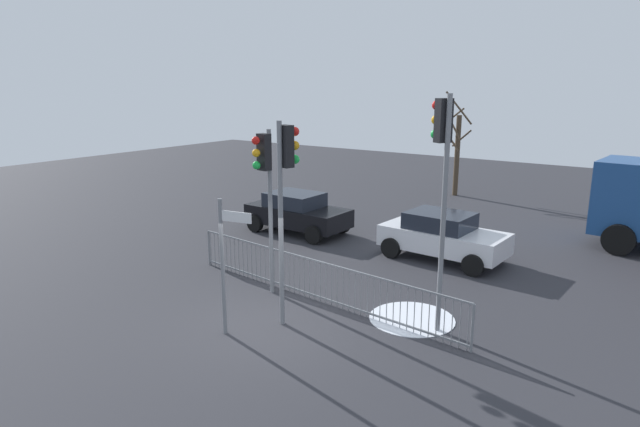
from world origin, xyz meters
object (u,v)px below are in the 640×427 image
object	(u,v)px
traffic_light_mid_left	(285,178)
car_black_far	(297,212)
car_white_near	(442,235)
bare_tree_left	(457,150)
direction_sign_post	(225,260)
traffic_light_rear_left	(442,162)
traffic_light_foreground_right	(265,176)

from	to	relation	value
traffic_light_mid_left	car_black_far	size ratio (longest dim) A/B	1.19
car_white_near	bare_tree_left	world-z (taller)	bare_tree_left
direction_sign_post	car_white_near	size ratio (longest dim) A/B	0.77
traffic_light_mid_left	car_white_near	world-z (taller)	traffic_light_mid_left
bare_tree_left	traffic_light_rear_left	bearing A→B (deg)	-70.17
traffic_light_mid_left	traffic_light_foreground_right	distance (m)	1.85
car_white_near	bare_tree_left	bearing A→B (deg)	112.91
traffic_light_rear_left	direction_sign_post	distance (m)	5.02
traffic_light_rear_left	direction_sign_post	size ratio (longest dim) A/B	1.70
traffic_light_rear_left	car_white_near	world-z (taller)	traffic_light_rear_left
traffic_light_mid_left	bare_tree_left	bearing A→B (deg)	112.60
traffic_light_mid_left	car_black_far	world-z (taller)	traffic_light_mid_left
direction_sign_post	bare_tree_left	size ratio (longest dim) A/B	0.60
traffic_light_foreground_right	car_white_near	bearing A→B (deg)	-106.69
traffic_light_rear_left	traffic_light_mid_left	xyz separation A→B (m)	(-2.88, -1.63, -0.40)
traffic_light_foreground_right	bare_tree_left	world-z (taller)	bare_tree_left
traffic_light_foreground_right	car_black_far	world-z (taller)	traffic_light_foreground_right
traffic_light_foreground_right	car_black_far	xyz separation A→B (m)	(-3.01, 5.21, -2.35)
traffic_light_foreground_right	car_white_near	xyz separation A→B (m)	(2.57, 5.30, -2.35)
traffic_light_mid_left	car_black_far	xyz separation A→B (m)	(-4.50, 6.28, -2.59)
car_white_near	direction_sign_post	bearing A→B (deg)	-99.58
traffic_light_mid_left	bare_tree_left	xyz separation A→B (m)	(-2.34, 16.12, -1.14)
traffic_light_mid_left	bare_tree_left	world-z (taller)	bare_tree_left
direction_sign_post	car_black_far	xyz separation A→B (m)	(-3.81, 7.50, -0.93)
traffic_light_mid_left	direction_sign_post	distance (m)	2.18
traffic_light_foreground_right	traffic_light_rear_left	bearing A→B (deg)	-163.55
bare_tree_left	car_white_near	bearing A→B (deg)	-70.65
traffic_light_mid_left	car_white_near	xyz separation A→B (m)	(1.08, 6.37, -2.59)
car_black_far	bare_tree_left	distance (m)	10.18
direction_sign_post	bare_tree_left	distance (m)	17.43
bare_tree_left	car_black_far	bearing A→B (deg)	-102.35
direction_sign_post	car_black_far	bearing A→B (deg)	106.11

